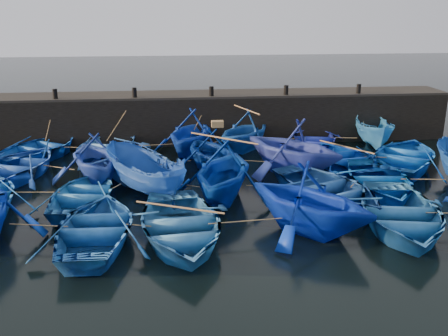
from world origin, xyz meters
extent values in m
plane|color=black|center=(0.00, 0.00, 0.00)|extent=(120.00, 120.00, 0.00)
cube|color=black|center=(0.00, 10.50, 1.25)|extent=(26.00, 2.50, 2.50)
cube|color=black|center=(0.00, 10.50, 2.56)|extent=(26.00, 2.50, 0.12)
cylinder|color=black|center=(-8.00, 9.60, 2.87)|extent=(0.24, 0.24, 0.50)
cylinder|color=black|center=(-4.00, 9.60, 2.87)|extent=(0.24, 0.24, 0.50)
cylinder|color=black|center=(0.00, 9.60, 2.87)|extent=(0.24, 0.24, 0.50)
cylinder|color=black|center=(4.00, 9.60, 2.87)|extent=(0.24, 0.24, 0.50)
cylinder|color=black|center=(8.00, 9.60, 2.87)|extent=(0.24, 0.24, 0.50)
imported|color=#0D429B|center=(-8.60, 7.82, 0.52)|extent=(5.77, 6.19, 1.05)
imported|color=blue|center=(-5.48, 7.53, 0.54)|extent=(5.00, 6.01, 1.08)
imported|color=#0A2FA0|center=(-1.20, 7.79, 1.15)|extent=(5.08, 5.43, 2.30)
imported|color=#104597|center=(1.59, 8.15, 1.07)|extent=(5.33, 5.37, 2.14)
imported|color=navy|center=(5.27, 8.20, 0.49)|extent=(4.34, 5.34, 0.97)
imported|color=#236CB8|center=(8.40, 7.97, 0.84)|extent=(2.34, 4.55, 1.68)
imported|color=#1A449A|center=(-8.86, 4.98, 0.55)|extent=(5.23, 6.19, 1.09)
imported|color=#213F9B|center=(-5.38, 4.08, 1.11)|extent=(4.90, 5.23, 2.21)
imported|color=blue|center=(-3.68, 4.40, 0.60)|extent=(6.32, 7.04, 1.20)
imported|color=navy|center=(-0.42, 4.86, 1.03)|extent=(4.46, 4.80, 2.07)
imported|color=navy|center=(3.17, 4.25, 1.28)|extent=(6.36, 6.40, 2.55)
imported|color=#023096|center=(5.74, 4.68, 0.50)|extent=(4.25, 5.38, 1.01)
imported|color=#0A48B1|center=(8.50, 4.43, 0.58)|extent=(6.52, 6.93, 1.17)
imported|color=#1C5EAD|center=(-5.44, 1.40, 0.47)|extent=(3.84, 4.93, 0.94)
imported|color=#194899|center=(-3.26, 2.08, 0.92)|extent=(4.16, 4.93, 1.84)
imported|color=#033299|center=(-0.21, 1.42, 1.21)|extent=(5.25, 5.64, 2.42)
imported|color=navy|center=(3.74, 0.82, 0.55)|extent=(5.63, 6.38, 1.10)
imported|color=#0649A9|center=(6.06, 1.51, 0.52)|extent=(4.05, 5.33, 1.04)
imported|color=#154B8F|center=(-4.55, -1.74, 0.52)|extent=(3.74, 5.10, 1.03)
imported|color=#27639D|center=(-1.95, -1.99, 0.56)|extent=(4.44, 5.82, 1.13)
imported|color=#0323A3|center=(2.30, -1.79, 1.20)|extent=(5.98, 6.00, 2.39)
imported|color=#1C5A90|center=(5.39, -1.84, 0.57)|extent=(4.98, 6.21, 1.15)
cube|color=olive|center=(-0.12, 4.86, 2.20)|extent=(0.53, 0.35, 0.27)
cylinder|color=tan|center=(-7.04, 7.68, 0.55)|extent=(1.33, 0.33, 0.04)
cylinder|color=tan|center=(-3.34, 7.66, 0.55)|extent=(2.48, 0.29, 0.04)
cylinder|color=tan|center=(0.20, 7.97, 0.55)|extent=(1.00, 0.40, 0.04)
cylinder|color=tan|center=(3.43, 8.18, 0.55)|extent=(1.88, 0.08, 0.04)
cylinder|color=tan|center=(6.84, 8.09, 0.55)|extent=(1.34, 0.27, 0.04)
cylinder|color=tan|center=(-7.12, 4.53, 0.55)|extent=(1.70, 0.93, 0.04)
cylinder|color=tan|center=(-4.53, 4.24, 0.55)|extent=(0.14, 0.33, 0.04)
cylinder|color=tan|center=(-2.05, 4.63, 0.55)|extent=(1.47, 0.49, 0.04)
cylinder|color=tan|center=(1.38, 4.55, 0.55)|extent=(1.81, 0.65, 0.04)
cylinder|color=tan|center=(4.46, 4.46, 0.55)|extent=(0.79, 0.46, 0.04)
cylinder|color=tan|center=(7.12, 4.55, 0.55)|extent=(0.97, 0.28, 0.04)
cylinder|color=tan|center=(-7.29, 1.51, 0.55)|extent=(1.92, 0.24, 0.04)
cylinder|color=tan|center=(-4.35, 1.74, 0.55)|extent=(0.40, 0.69, 0.04)
cylinder|color=tan|center=(-1.74, 1.75, 0.55)|extent=(1.27, 0.69, 0.04)
cylinder|color=tan|center=(1.76, 1.12, 0.55)|extent=(2.16, 0.64, 0.04)
cylinder|color=tan|center=(4.90, 1.16, 0.55)|extent=(0.55, 0.71, 0.04)
cylinder|color=tan|center=(7.83, 1.39, 0.55)|extent=(1.75, 0.27, 0.04)
cylinder|color=tan|center=(-6.40, -1.53, 0.55)|extent=(1.90, 0.45, 0.04)
cylinder|color=tan|center=(-3.25, -1.86, 0.55)|extent=(0.81, 0.28, 0.04)
cylinder|color=tan|center=(0.18, -1.89, 0.55)|extent=(2.44, 0.23, 0.04)
cylinder|color=tan|center=(3.84, -1.81, 0.55)|extent=(1.30, 0.09, 0.04)
cylinder|color=tan|center=(-8.30, 9.26, 1.58)|extent=(0.65, 0.52, 2.08)
cylinder|color=tan|center=(-4.74, 9.12, 1.58)|extent=(1.52, 0.81, 2.09)
cylinder|color=tan|center=(-0.60, 9.24, 1.58)|extent=(1.24, 0.56, 2.09)
cylinder|color=tan|center=(0.80, 9.43, 1.58)|extent=(1.62, 0.18, 2.09)
cylinder|color=tan|center=(4.63, 9.45, 1.58)|extent=(1.30, 0.14, 2.09)
cylinder|color=tan|center=(8.20, 9.33, 1.58)|extent=(0.45, 0.38, 2.08)
cylinder|color=#99724C|center=(1.59, 8.15, 2.17)|extent=(1.08, 2.84, 0.06)
cylinder|color=#99724C|center=(5.74, 4.68, 1.04)|extent=(1.77, 2.49, 0.06)
cylinder|color=#99724C|center=(-0.21, 1.42, 2.45)|extent=(2.34, 1.97, 0.06)
cylinder|color=#99724C|center=(-1.95, -1.99, 1.16)|extent=(2.74, 1.32, 0.06)
camera|label=1|loc=(-2.05, -16.47, 7.17)|focal=40.00mm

